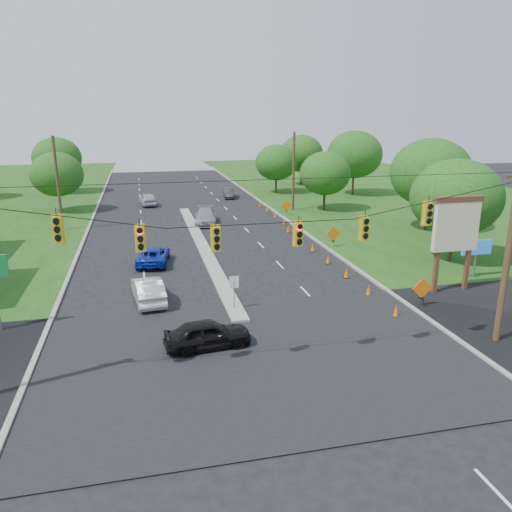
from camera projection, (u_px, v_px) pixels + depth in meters
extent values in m
plane|color=black|center=(258.00, 357.00, 23.28)|extent=(160.00, 160.00, 0.00)
cube|color=#1E4714|center=(510.00, 230.00, 48.55)|extent=(40.00, 160.00, 0.06)
cube|color=black|center=(258.00, 357.00, 23.28)|extent=(160.00, 14.00, 0.02)
cube|color=gray|center=(89.00, 229.00, 49.17)|extent=(0.25, 110.00, 0.16)
cube|color=gray|center=(285.00, 219.00, 53.58)|extent=(0.25, 110.00, 0.16)
cube|color=gray|center=(202.00, 246.00, 42.95)|extent=(1.00, 34.00, 0.18)
cylinder|color=gray|center=(234.00, 295.00, 28.65)|extent=(0.06, 0.06, 1.80)
cube|color=white|center=(234.00, 282.00, 28.43)|extent=(0.55, 0.04, 0.70)
cylinder|color=#422D1C|center=(508.00, 255.00, 23.73)|extent=(0.32, 0.32, 9.00)
cylinder|color=black|center=(264.00, 214.00, 20.42)|extent=(24.00, 0.04, 0.04)
cube|color=yellow|center=(58.00, 230.00, 18.74)|extent=(0.34, 0.24, 1.00)
cube|color=yellow|center=(140.00, 239.00, 19.54)|extent=(0.34, 0.24, 1.00)
cube|color=yellow|center=(216.00, 239.00, 20.25)|extent=(0.34, 0.24, 1.00)
cube|color=yellow|center=(298.00, 235.00, 21.01)|extent=(0.34, 0.24, 1.00)
cube|color=yellow|center=(364.00, 229.00, 21.64)|extent=(0.34, 0.24, 1.00)
cube|color=yellow|center=(428.00, 214.00, 22.15)|extent=(0.34, 0.24, 1.00)
cylinder|color=#422D1C|center=(58.00, 184.00, 47.41)|extent=(0.28, 0.28, 9.00)
cylinder|color=#422D1C|center=(294.00, 172.00, 57.54)|extent=(0.28, 0.28, 9.00)
cube|color=#59331E|center=(437.00, 259.00, 31.11)|extent=(0.25, 0.25, 4.40)
cube|color=#59331E|center=(468.00, 257.00, 31.59)|extent=(0.25, 0.25, 4.40)
cube|color=beige|center=(456.00, 226.00, 30.77)|extent=(3.00, 0.35, 3.20)
cube|color=#59331E|center=(459.00, 199.00, 30.32)|extent=(3.20, 0.40, 0.35)
cylinder|color=gray|center=(475.00, 261.00, 34.19)|extent=(0.12, 0.12, 2.40)
cube|color=blue|center=(477.00, 247.00, 33.92)|extent=(2.20, 0.20, 1.00)
cone|color=orange|center=(396.00, 311.00, 27.88)|extent=(0.32, 0.32, 0.70)
cone|color=orange|center=(369.00, 290.00, 31.16)|extent=(0.32, 0.32, 0.70)
cone|color=orange|center=(346.00, 273.00, 34.44)|extent=(0.32, 0.32, 0.70)
cone|color=orange|center=(328.00, 259.00, 37.71)|extent=(0.32, 0.32, 0.70)
cone|color=orange|center=(313.00, 248.00, 40.99)|extent=(0.32, 0.32, 0.70)
cone|color=orange|center=(300.00, 238.00, 44.27)|extent=(0.32, 0.32, 0.70)
cone|color=orange|center=(288.00, 229.00, 47.54)|extent=(0.32, 0.32, 0.70)
cone|color=orange|center=(284.00, 221.00, 50.95)|extent=(0.32, 0.32, 0.70)
cone|color=orange|center=(275.00, 215.00, 54.23)|extent=(0.32, 0.32, 0.70)
cone|color=orange|center=(267.00, 209.00, 57.51)|extent=(0.32, 0.32, 0.70)
cone|color=orange|center=(260.00, 204.00, 60.78)|extent=(0.32, 0.32, 0.70)
cube|color=black|center=(421.00, 298.00, 29.23)|extent=(0.06, 0.58, 0.26)
cube|color=black|center=(421.00, 298.00, 29.23)|extent=(0.06, 0.58, 0.26)
cube|color=orange|center=(422.00, 288.00, 29.07)|extent=(1.27, 0.05, 1.27)
cube|color=black|center=(333.00, 241.00, 42.34)|extent=(0.06, 0.58, 0.26)
cube|color=black|center=(333.00, 241.00, 42.34)|extent=(0.06, 0.58, 0.26)
cube|color=orange|center=(333.00, 234.00, 42.18)|extent=(1.27, 0.05, 1.27)
cube|color=black|center=(286.00, 211.00, 55.45)|extent=(0.06, 0.58, 0.26)
cube|color=black|center=(286.00, 211.00, 55.45)|extent=(0.06, 0.58, 0.26)
cube|color=orange|center=(286.00, 205.00, 55.28)|extent=(1.27, 0.05, 1.27)
cylinder|color=black|center=(60.00, 201.00, 57.34)|extent=(0.28, 0.28, 2.52)
ellipsoid|color=#194C14|center=(57.00, 174.00, 56.49)|extent=(5.88, 5.88, 5.04)
cylinder|color=black|center=(60.00, 183.00, 70.90)|extent=(0.28, 0.28, 2.88)
ellipsoid|color=#194C14|center=(57.00, 158.00, 69.93)|extent=(6.72, 6.72, 5.76)
cylinder|color=black|center=(451.00, 243.00, 38.05)|extent=(0.28, 0.28, 2.88)
ellipsoid|color=#194C14|center=(456.00, 197.00, 37.08)|extent=(6.72, 6.72, 5.76)
cylinder|color=black|center=(427.00, 214.00, 48.23)|extent=(0.28, 0.28, 3.24)
ellipsoid|color=#194C14|center=(431.00, 173.00, 47.14)|extent=(7.56, 7.56, 6.48)
cylinder|color=black|center=(324.00, 200.00, 58.26)|extent=(0.28, 0.28, 2.52)
ellipsoid|color=#194C14|center=(325.00, 173.00, 57.41)|extent=(5.88, 5.88, 5.04)
cylinder|color=black|center=(353.00, 183.00, 69.27)|extent=(0.28, 0.28, 3.24)
ellipsoid|color=#194C14|center=(355.00, 154.00, 68.18)|extent=(7.56, 7.56, 6.48)
cylinder|color=black|center=(301.00, 176.00, 78.75)|extent=(0.28, 0.28, 2.88)
ellipsoid|color=#194C14|center=(301.00, 153.00, 77.78)|extent=(6.72, 6.72, 5.76)
cylinder|color=black|center=(276.00, 184.00, 70.93)|extent=(0.28, 0.28, 2.52)
ellipsoid|color=#194C14|center=(276.00, 162.00, 70.09)|extent=(5.88, 5.88, 5.04)
imported|color=black|center=(208.00, 334.00, 24.05)|extent=(4.35, 2.14, 1.43)
imported|color=#BDBDBD|center=(148.00, 290.00, 29.97)|extent=(2.10, 4.71, 1.50)
imported|color=#0F26AD|center=(153.00, 255.00, 37.63)|extent=(2.85, 4.99, 1.31)
imported|color=#94939C|center=(205.00, 216.00, 51.34)|extent=(2.88, 5.54, 1.53)
imported|color=#AAABC0|center=(148.00, 199.00, 61.65)|extent=(2.40, 4.70, 1.53)
imported|color=#2A2A2A|center=(229.00, 193.00, 67.21)|extent=(1.76, 4.05, 1.30)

